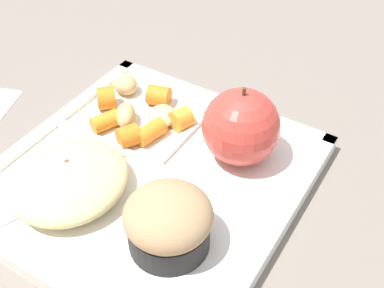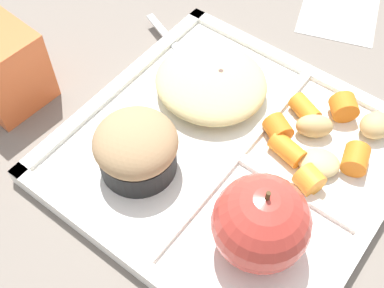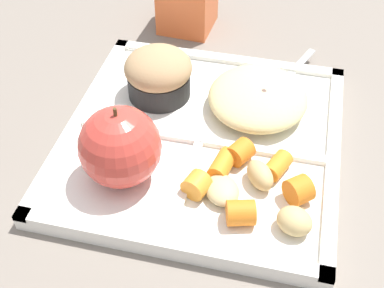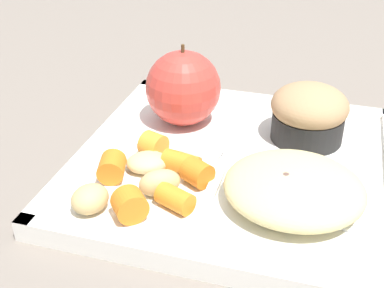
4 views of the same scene
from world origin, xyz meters
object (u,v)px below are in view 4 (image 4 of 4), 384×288
lunch_tray (235,167)px  plastic_fork (347,228)px  bran_muffin (309,114)px  green_apple (183,88)px

lunch_tray → plastic_fork: lunch_tray is taller
bran_muffin → plastic_fork: (0.05, -0.14, -0.03)m
lunch_tray → green_apple: 0.11m
bran_muffin → plastic_fork: bran_muffin is taller
lunch_tray → green_apple: (-0.07, 0.06, 0.05)m
lunch_tray → bran_muffin: 0.10m
lunch_tray → green_apple: green_apple is taller
lunch_tray → green_apple: size_ratio=3.41×
bran_muffin → plastic_fork: bearing=-71.3°
lunch_tray → bran_muffin: bran_muffin is taller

